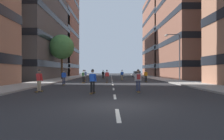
{
  "coord_description": "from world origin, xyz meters",
  "views": [
    {
      "loc": [
        -0.28,
        -9.15,
        1.68
      ],
      "look_at": [
        0.0,
        24.03,
        1.76
      ],
      "focal_mm": 30.42,
      "sensor_mm": 36.0,
      "label": 1
    }
  ],
  "objects_px": {
    "skater_1": "(146,75)",
    "skater_3": "(83,75)",
    "streetlamp_right": "(177,52)",
    "skater_7": "(39,79)",
    "skater_0": "(138,79)",
    "skater_6": "(122,74)",
    "street_tree_near": "(62,47)",
    "skater_9": "(103,74)",
    "parked_car_near": "(137,74)",
    "skater_4": "(93,80)",
    "skater_5": "(64,77)",
    "skater_2": "(107,76)",
    "skater_8": "(85,75)"
  },
  "relations": [
    {
      "from": "skater_1",
      "to": "skater_6",
      "type": "height_order",
      "value": "same"
    },
    {
      "from": "skater_9",
      "to": "skater_2",
      "type": "bearing_deg",
      "value": -85.45
    },
    {
      "from": "skater_2",
      "to": "skater_6",
      "type": "height_order",
      "value": "same"
    },
    {
      "from": "parked_car_near",
      "to": "skater_5",
      "type": "bearing_deg",
      "value": -115.04
    },
    {
      "from": "skater_3",
      "to": "skater_8",
      "type": "height_order",
      "value": "same"
    },
    {
      "from": "skater_4",
      "to": "skater_5",
      "type": "distance_m",
      "value": 9.01
    },
    {
      "from": "street_tree_near",
      "to": "skater_9",
      "type": "bearing_deg",
      "value": 19.65
    },
    {
      "from": "street_tree_near",
      "to": "skater_2",
      "type": "bearing_deg",
      "value": -48.46
    },
    {
      "from": "streetlamp_right",
      "to": "skater_2",
      "type": "distance_m",
      "value": 9.96
    },
    {
      "from": "skater_1",
      "to": "skater_9",
      "type": "bearing_deg",
      "value": 121.89
    },
    {
      "from": "skater_2",
      "to": "skater_3",
      "type": "bearing_deg",
      "value": -167.58
    },
    {
      "from": "streetlamp_right",
      "to": "skater_5",
      "type": "relative_size",
      "value": 3.65
    },
    {
      "from": "skater_7",
      "to": "skater_8",
      "type": "xyz_separation_m",
      "value": [
        1.42,
        16.09,
        0.0
      ]
    },
    {
      "from": "skater_1",
      "to": "skater_6",
      "type": "xyz_separation_m",
      "value": [
        -3.13,
        5.55,
        0.0
      ]
    },
    {
      "from": "skater_0",
      "to": "skater_2",
      "type": "bearing_deg",
      "value": 103.09
    },
    {
      "from": "parked_car_near",
      "to": "skater_3",
      "type": "xyz_separation_m",
      "value": [
        -10.23,
        -22.25,
        0.32
      ]
    },
    {
      "from": "parked_car_near",
      "to": "skater_4",
      "type": "bearing_deg",
      "value": -103.23
    },
    {
      "from": "skater_1",
      "to": "skater_2",
      "type": "bearing_deg",
      "value": -162.14
    },
    {
      "from": "skater_2",
      "to": "skater_6",
      "type": "xyz_separation_m",
      "value": [
        2.53,
        7.38,
        0.0
      ]
    },
    {
      "from": "parked_car_near",
      "to": "skater_9",
      "type": "height_order",
      "value": "skater_9"
    },
    {
      "from": "skater_6",
      "to": "skater_7",
      "type": "height_order",
      "value": "same"
    },
    {
      "from": "street_tree_near",
      "to": "skater_1",
      "type": "distance_m",
      "value": 17.18
    },
    {
      "from": "skater_2",
      "to": "skater_5",
      "type": "height_order",
      "value": "same"
    },
    {
      "from": "skater_3",
      "to": "skater_4",
      "type": "distance_m",
      "value": 11.69
    },
    {
      "from": "skater_1",
      "to": "skater_3",
      "type": "xyz_separation_m",
      "value": [
        -8.79,
        -2.51,
        0.03
      ]
    },
    {
      "from": "skater_0",
      "to": "skater_7",
      "type": "xyz_separation_m",
      "value": [
        -7.73,
        0.23,
        -0.03
      ]
    },
    {
      "from": "skater_0",
      "to": "skater_1",
      "type": "xyz_separation_m",
      "value": [
        3.04,
        13.13,
        -0.03
      ]
    },
    {
      "from": "streetlamp_right",
      "to": "skater_8",
      "type": "bearing_deg",
      "value": 157.2
    },
    {
      "from": "parked_car_near",
      "to": "skater_8",
      "type": "relative_size",
      "value": 2.47
    },
    {
      "from": "skater_9",
      "to": "skater_1",
      "type": "bearing_deg",
      "value": -58.11
    },
    {
      "from": "skater_0",
      "to": "skater_1",
      "type": "height_order",
      "value": "same"
    },
    {
      "from": "parked_car_near",
      "to": "skater_2",
      "type": "bearing_deg",
      "value": -108.23
    },
    {
      "from": "street_tree_near",
      "to": "skater_7",
      "type": "distance_m",
      "value": 21.77
    },
    {
      "from": "streetlamp_right",
      "to": "skater_7",
      "type": "bearing_deg",
      "value": -143.96
    },
    {
      "from": "street_tree_near",
      "to": "skater_9",
      "type": "height_order",
      "value": "street_tree_near"
    },
    {
      "from": "skater_4",
      "to": "skater_7",
      "type": "xyz_separation_m",
      "value": [
        -4.28,
        1.09,
        0.0
      ]
    },
    {
      "from": "street_tree_near",
      "to": "skater_9",
      "type": "relative_size",
      "value": 4.65
    },
    {
      "from": "skater_4",
      "to": "skater_9",
      "type": "distance_m",
      "value": 24.69
    },
    {
      "from": "skater_1",
      "to": "parked_car_near",
      "type": "bearing_deg",
      "value": 85.84
    },
    {
      "from": "skater_0",
      "to": "skater_4",
      "type": "bearing_deg",
      "value": -166.12
    },
    {
      "from": "skater_2",
      "to": "skater_5",
      "type": "relative_size",
      "value": 1.0
    },
    {
      "from": "skater_8",
      "to": "skater_4",
      "type": "bearing_deg",
      "value": -80.55
    },
    {
      "from": "skater_0",
      "to": "skater_6",
      "type": "relative_size",
      "value": 1.0
    },
    {
      "from": "skater_5",
      "to": "skater_6",
      "type": "xyz_separation_m",
      "value": [
        7.42,
        11.48,
        0.0
      ]
    },
    {
      "from": "skater_0",
      "to": "skater_9",
      "type": "xyz_separation_m",
      "value": [
        -3.62,
        23.83,
        -0.03
      ]
    },
    {
      "from": "skater_6",
      "to": "skater_4",
      "type": "bearing_deg",
      "value": -99.75
    },
    {
      "from": "skater_3",
      "to": "skater_8",
      "type": "distance_m",
      "value": 5.74
    },
    {
      "from": "skater_7",
      "to": "skater_9",
      "type": "xyz_separation_m",
      "value": [
        4.1,
        23.6,
        0.0
      ]
    },
    {
      "from": "skater_1",
      "to": "skater_3",
      "type": "height_order",
      "value": "same"
    },
    {
      "from": "parked_car_near",
      "to": "skater_0",
      "type": "relative_size",
      "value": 2.47
    }
  ]
}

